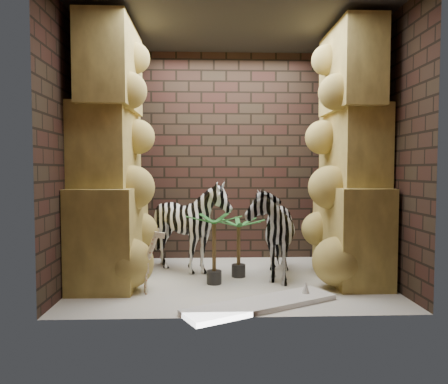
{
  "coord_description": "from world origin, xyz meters",
  "views": [
    {
      "loc": [
        -0.27,
        -4.83,
        1.3
      ],
      "look_at": [
        -0.08,
        0.15,
        1.03
      ],
      "focal_mm": 33.29,
      "sensor_mm": 36.0,
      "label": 1
    }
  ],
  "objects_px": {
    "giraffe_toy": "(137,261)",
    "palm_front": "(239,247)",
    "surfboard": "(261,304)",
    "zebra_right": "(270,224)",
    "palm_back": "(214,249)",
    "zebra_left": "(190,231)"
  },
  "relations": [
    {
      "from": "zebra_right",
      "to": "giraffe_toy",
      "type": "bearing_deg",
      "value": -148.78
    },
    {
      "from": "zebra_left",
      "to": "surfboard",
      "type": "height_order",
      "value": "zebra_left"
    },
    {
      "from": "zebra_right",
      "to": "palm_front",
      "type": "height_order",
      "value": "zebra_right"
    },
    {
      "from": "palm_front",
      "to": "giraffe_toy",
      "type": "bearing_deg",
      "value": -148.82
    },
    {
      "from": "palm_front",
      "to": "palm_back",
      "type": "bearing_deg",
      "value": -134.9
    },
    {
      "from": "zebra_right",
      "to": "zebra_left",
      "type": "bearing_deg",
      "value": 173.45
    },
    {
      "from": "palm_front",
      "to": "palm_back",
      "type": "height_order",
      "value": "palm_back"
    },
    {
      "from": "giraffe_toy",
      "to": "palm_front",
      "type": "distance_m",
      "value": 1.3
    },
    {
      "from": "palm_front",
      "to": "surfboard",
      "type": "xyz_separation_m",
      "value": [
        0.13,
        -1.13,
        -0.34
      ]
    },
    {
      "from": "palm_front",
      "to": "palm_back",
      "type": "xyz_separation_m",
      "value": [
        -0.3,
        -0.3,
        0.04
      ]
    },
    {
      "from": "giraffe_toy",
      "to": "palm_back",
      "type": "relative_size",
      "value": 0.87
    },
    {
      "from": "zebra_left",
      "to": "surfboard",
      "type": "relative_size",
      "value": 0.75
    },
    {
      "from": "zebra_left",
      "to": "palm_back",
      "type": "relative_size",
      "value": 1.45
    },
    {
      "from": "giraffe_toy",
      "to": "surfboard",
      "type": "distance_m",
      "value": 1.37
    },
    {
      "from": "palm_front",
      "to": "palm_back",
      "type": "relative_size",
      "value": 0.9
    },
    {
      "from": "zebra_right",
      "to": "palm_back",
      "type": "relative_size",
      "value": 1.61
    },
    {
      "from": "palm_back",
      "to": "zebra_right",
      "type": "bearing_deg",
      "value": 24.27
    },
    {
      "from": "palm_front",
      "to": "surfboard",
      "type": "height_order",
      "value": "palm_front"
    },
    {
      "from": "zebra_right",
      "to": "palm_back",
      "type": "distance_m",
      "value": 0.79
    },
    {
      "from": "giraffe_toy",
      "to": "palm_front",
      "type": "bearing_deg",
      "value": 15.6
    },
    {
      "from": "zebra_right",
      "to": "palm_back",
      "type": "xyz_separation_m",
      "value": [
        -0.69,
        -0.31,
        -0.24
      ]
    },
    {
      "from": "zebra_right",
      "to": "zebra_left",
      "type": "relative_size",
      "value": 1.11
    }
  ]
}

